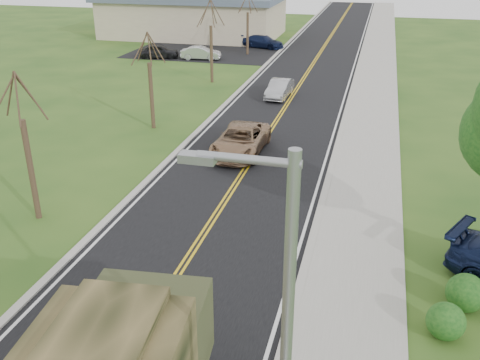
% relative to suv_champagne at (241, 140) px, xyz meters
% --- Properties ---
extents(road, '(8.00, 120.00, 0.01)m').
position_rel_suv_champagne_xyz_m(road, '(0.80, 20.75, -0.72)').
color(road, black).
rests_on(road, ground).
extents(curb_right, '(0.30, 120.00, 0.12)m').
position_rel_suv_champagne_xyz_m(curb_right, '(4.95, 20.75, -0.66)').
color(curb_right, '#9E998E').
rests_on(curb_right, ground).
extents(sidewalk_right, '(3.20, 120.00, 0.10)m').
position_rel_suv_champagne_xyz_m(sidewalk_right, '(6.70, 20.75, -0.67)').
color(sidewalk_right, '#9E998E').
rests_on(sidewalk_right, ground).
extents(curb_left, '(0.30, 120.00, 0.10)m').
position_rel_suv_champagne_xyz_m(curb_left, '(-3.35, 20.75, -0.67)').
color(curb_left, '#9E998E').
rests_on(curb_left, ground).
extents(bare_tree_a, '(1.93, 2.26, 6.08)m').
position_rel_suv_champagne_xyz_m(bare_tree_a, '(-6.20, -9.25, 1.90)').
color(bare_tree_a, '#38281C').
rests_on(bare_tree_a, ground).
extents(bare_tree_b, '(1.83, 2.14, 5.73)m').
position_rel_suv_champagne_xyz_m(bare_tree_b, '(-6.20, 2.75, 1.75)').
color(bare_tree_b, '#38281C').
rests_on(bare_tree_b, ground).
extents(bare_tree_c, '(2.04, 2.39, 6.42)m').
position_rel_suv_champagne_xyz_m(bare_tree_c, '(-6.20, 14.75, 2.05)').
color(bare_tree_c, '#38281C').
rests_on(bare_tree_c, ground).
extents(bare_tree_d, '(1.88, 2.20, 5.91)m').
position_rel_suv_champagne_xyz_m(bare_tree_d, '(-6.20, 26.75, 1.83)').
color(bare_tree_d, '#38281C').
rests_on(bare_tree_d, ground).
extents(commercial_building, '(25.50, 21.50, 5.65)m').
position_rel_suv_champagne_xyz_m(commercial_building, '(-15.18, 36.72, 1.96)').
color(commercial_building, tan).
rests_on(commercial_building, ground).
extents(suv_champagne, '(2.45, 5.23, 1.45)m').
position_rel_suv_champagne_xyz_m(suv_champagne, '(0.00, 0.00, 0.00)').
color(suv_champagne, '#987556').
rests_on(suv_champagne, ground).
extents(sedan_silver, '(1.55, 3.95, 1.28)m').
position_rel_suv_champagne_xyz_m(sedan_silver, '(-0.07, 11.55, -0.08)').
color(sedan_silver, '#A3A3A7').
rests_on(sedan_silver, ground).
extents(lot_car_dark, '(4.12, 2.48, 1.31)m').
position_rel_suv_champagne_xyz_m(lot_car_dark, '(-14.09, 22.75, -0.07)').
color(lot_car_dark, black).
rests_on(lot_car_dark, ground).
extents(lot_car_silver, '(3.93, 1.76, 1.25)m').
position_rel_suv_champagne_xyz_m(lot_car_silver, '(-9.92, 23.15, -0.10)').
color(lot_car_silver, '#BBBBC1').
rests_on(lot_car_silver, ground).
extents(lot_car_navy, '(4.95, 3.19, 1.34)m').
position_rel_suv_champagne_xyz_m(lot_car_navy, '(-5.47, 30.75, -0.06)').
color(lot_car_navy, '#0E1735').
rests_on(lot_car_navy, ground).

